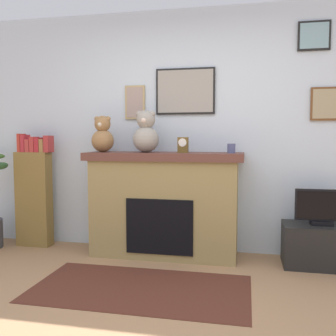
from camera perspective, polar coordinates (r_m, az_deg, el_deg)
name	(u,v)px	position (r m, az deg, el deg)	size (l,w,h in m)	color
back_wall	(198,131)	(4.15, 4.56, 5.57)	(5.20, 0.15, 2.60)	silver
fireplace	(165,204)	(3.96, -0.53, -5.39)	(1.62, 0.55, 1.08)	olive
bookshelf	(34,193)	(4.56, -19.56, -3.60)	(0.42, 0.16, 1.28)	olive
tv_stand	(321,246)	(3.96, 22.04, -10.83)	(0.70, 0.40, 0.41)	black
television	(322,208)	(3.88, 22.20, -5.67)	(0.49, 0.14, 0.34)	black
area_rug	(141,288)	(3.25, -4.17, -17.64)	(1.77, 0.93, 0.01)	#50261B
candle_jar	(231,148)	(3.80, 9.54, 2.94)	(0.08, 0.08, 0.09)	#4C517A
mantel_clock	(183,145)	(3.84, 2.28, 3.51)	(0.10, 0.08, 0.16)	brown
teddy_bear_cream	(103,136)	(4.08, -9.84, 4.81)	(0.24, 0.24, 0.38)	#976E43
teddy_bear_grey	(146,134)	(3.93, -3.35, 5.22)	(0.27, 0.27, 0.43)	#9B9588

